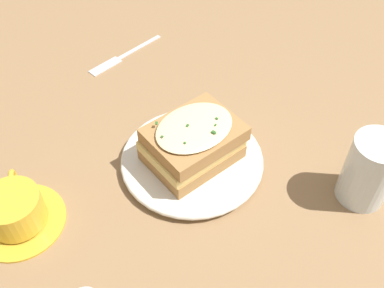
{
  "coord_description": "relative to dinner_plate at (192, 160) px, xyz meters",
  "views": [
    {
      "loc": [
        -0.32,
        0.32,
        0.57
      ],
      "look_at": [
        0.01,
        -0.02,
        0.05
      ],
      "focal_mm": 42.0,
      "sensor_mm": 36.0,
      "label": 1
    }
  ],
  "objects": [
    {
      "name": "ground_plane",
      "position": [
        -0.01,
        0.02,
        -0.01
      ],
      "size": [
        2.4,
        2.4,
        0.0
      ],
      "primitive_type": "plane",
      "color": "olive"
    },
    {
      "name": "dinner_plate",
      "position": [
        0.0,
        0.0,
        0.0
      ],
      "size": [
        0.23,
        0.23,
        0.02
      ],
      "color": "silver",
      "rests_on": "ground_plane"
    },
    {
      "name": "sandwich",
      "position": [
        -0.0,
        -0.0,
        0.04
      ],
      "size": [
        0.12,
        0.15,
        0.08
      ],
      "rotation": [
        0.0,
        0.0,
        4.6
      ],
      "color": "#A37542",
      "rests_on": "dinner_plate"
    },
    {
      "name": "teacup_with_saucer",
      "position": [
        0.1,
        0.26,
        0.02
      ],
      "size": [
        0.14,
        0.14,
        0.06
      ],
      "rotation": [
        0.0,
        0.0,
        5.75
      ],
      "color": "gold",
      "rests_on": "ground_plane"
    },
    {
      "name": "water_glass",
      "position": [
        -0.23,
        -0.14,
        0.05
      ],
      "size": [
        0.07,
        0.07,
        0.12
      ],
      "primitive_type": "cylinder",
      "color": "silver",
      "rests_on": "ground_plane"
    },
    {
      "name": "fork",
      "position": [
        0.31,
        -0.09,
        -0.01
      ],
      "size": [
        0.02,
        0.18,
        0.0
      ],
      "rotation": [
        0.0,
        0.0,
        0.0
      ],
      "color": "silver",
      "rests_on": "ground_plane"
    }
  ]
}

